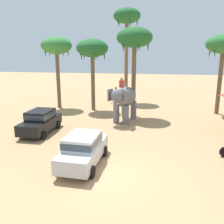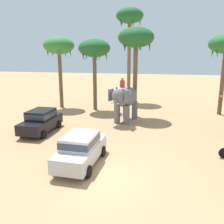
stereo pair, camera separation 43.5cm
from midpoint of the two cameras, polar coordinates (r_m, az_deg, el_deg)
The scene contains 9 objects.
ground_plane at distance 12.14m, azimuth -3.00°, elevation -14.74°, with size 120.00×120.00×0.00m, color tan.
car_sedan_foreground at distance 12.87m, azimuth -7.85°, elevation -8.57°, with size 1.98×4.15×1.70m.
car_parked_far_side at distance 18.68m, azimuth -17.30°, elevation -1.96°, with size 1.90×4.11×1.70m.
elephant_with_mahout at distance 20.57m, azimuth 2.31°, elevation 3.10°, with size 2.41×4.02×3.88m.
palm_tree_behind_elephant at distance 24.82m, azimuth -5.22°, elevation 14.50°, with size 3.20×3.20×7.22m.
palm_tree_near_hut at distance 25.11m, azimuth 24.54°, elevation 14.08°, with size 3.20×3.20×7.55m.
palm_tree_left_of_road at distance 30.10m, azimuth 3.13°, elevation 21.02°, with size 3.20×3.20×10.99m.
palm_tree_far_back at distance 26.53m, azimuth -13.55°, elevation 14.72°, with size 3.20×3.20×7.50m.
palm_tree_leaning_seaward at distance 22.24m, azimuth 4.79°, elevation 16.70°, with size 3.20×3.20×8.08m.
Camera 1 is at (2.32, -10.41, 5.79)m, focal length 38.41 mm.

